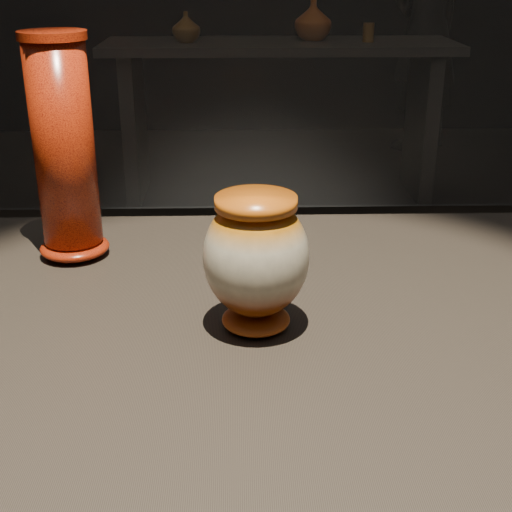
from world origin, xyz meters
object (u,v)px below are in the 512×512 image
Objects in this scene: display_plinth at (286,467)px; main_vase at (256,258)px; back_shelf at (279,89)px; visitor at (427,28)px; tall_vase at (65,153)px.

main_vase reaches higher than display_plinth.
visitor is at bearing 44.56° from back_shelf.
display_plinth is at bearing 40.69° from visitor.
tall_vase is at bearing 148.01° from display_plinth.
back_shelf is (0.23, 3.34, -0.36)m from main_vase.
visitor is (1.35, 4.44, -0.13)m from main_vase.
main_vase is 4.65m from visitor.
visitor reaches higher than back_shelf.
display_plinth is 1.15× the size of visitor.
main_vase is at bearing -41.13° from tall_vase.
back_shelf is (0.18, 3.29, 0.01)m from display_plinth.
main_vase is 0.40m from tall_vase.
display_plinth is 4.60m from visitor.
main_vase is 0.09× the size of back_shelf.
display_plinth is at bearing -31.99° from tall_vase.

